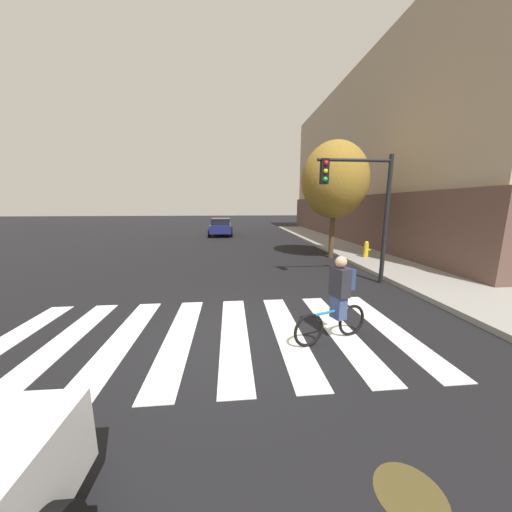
{
  "coord_description": "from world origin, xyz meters",
  "views": [
    {
      "loc": [
        0.11,
        -5.17,
        2.65
      ],
      "look_at": [
        0.83,
        2.42,
        1.18
      ],
      "focal_mm": 18.83,
      "sensor_mm": 36.0,
      "label": 1
    }
  ],
  "objects_px": {
    "sedan_mid": "(221,227)",
    "street_tree_near": "(335,180)",
    "traffic_light_near": "(364,198)",
    "fire_hydrant": "(366,249)",
    "manhole_cover": "(410,494)",
    "cyclist": "(338,299)"
  },
  "relations": [
    {
      "from": "sedan_mid",
      "to": "traffic_light_near",
      "type": "relative_size",
      "value": 1.02
    },
    {
      "from": "manhole_cover",
      "to": "fire_hydrant",
      "type": "height_order",
      "value": "fire_hydrant"
    },
    {
      "from": "fire_hydrant",
      "to": "street_tree_near",
      "type": "relative_size",
      "value": 0.14
    },
    {
      "from": "sedan_mid",
      "to": "traffic_light_near",
      "type": "bearing_deg",
      "value": -71.2
    },
    {
      "from": "traffic_light_near",
      "to": "street_tree_near",
      "type": "height_order",
      "value": "street_tree_near"
    },
    {
      "from": "fire_hydrant",
      "to": "street_tree_near",
      "type": "bearing_deg",
      "value": 150.84
    },
    {
      "from": "manhole_cover",
      "to": "cyclist",
      "type": "bearing_deg",
      "value": 81.62
    },
    {
      "from": "manhole_cover",
      "to": "sedan_mid",
      "type": "bearing_deg",
      "value": 96.46
    },
    {
      "from": "cyclist",
      "to": "traffic_light_near",
      "type": "xyz_separation_m",
      "value": [
        2.23,
        3.66,
        2.02
      ]
    },
    {
      "from": "traffic_light_near",
      "to": "fire_hydrant",
      "type": "xyz_separation_m",
      "value": [
        2.18,
        3.66,
        -2.33
      ]
    },
    {
      "from": "manhole_cover",
      "to": "traffic_light_near",
      "type": "height_order",
      "value": "traffic_light_near"
    },
    {
      "from": "manhole_cover",
      "to": "cyclist",
      "type": "height_order",
      "value": "cyclist"
    },
    {
      "from": "street_tree_near",
      "to": "manhole_cover",
      "type": "bearing_deg",
      "value": -107.15
    },
    {
      "from": "street_tree_near",
      "to": "traffic_light_near",
      "type": "bearing_deg",
      "value": -99.47
    },
    {
      "from": "manhole_cover",
      "to": "cyclist",
      "type": "relative_size",
      "value": 0.38
    },
    {
      "from": "cyclist",
      "to": "street_tree_near",
      "type": "relative_size",
      "value": 0.3
    },
    {
      "from": "manhole_cover",
      "to": "cyclist",
      "type": "xyz_separation_m",
      "value": [
        0.43,
        2.89,
        0.84
      ]
    },
    {
      "from": "cyclist",
      "to": "manhole_cover",
      "type": "bearing_deg",
      "value": -98.38
    },
    {
      "from": "fire_hydrant",
      "to": "street_tree_near",
      "type": "distance_m",
      "value": 3.64
    },
    {
      "from": "sedan_mid",
      "to": "street_tree_near",
      "type": "distance_m",
      "value": 12.38
    },
    {
      "from": "sedan_mid",
      "to": "street_tree_near",
      "type": "relative_size",
      "value": 0.76
    },
    {
      "from": "manhole_cover",
      "to": "fire_hydrant",
      "type": "xyz_separation_m",
      "value": [
        4.83,
        10.2,
        0.53
      ]
    }
  ]
}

